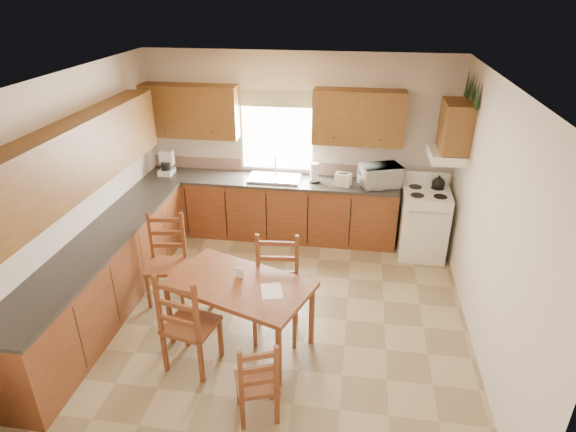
# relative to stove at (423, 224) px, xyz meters

# --- Properties ---
(floor) EXTENTS (4.50, 4.50, 0.00)m
(floor) POSITION_rel_stove_xyz_m (-1.86, -1.71, -0.47)
(floor) COLOR tan
(floor) RESTS_ON ground
(ceiling) EXTENTS (4.50, 4.50, 0.00)m
(ceiling) POSITION_rel_stove_xyz_m (-1.86, -1.71, 2.23)
(ceiling) COLOR olive
(ceiling) RESTS_ON floor
(wall_left) EXTENTS (4.50, 4.50, 0.00)m
(wall_left) POSITION_rel_stove_xyz_m (-4.11, -1.71, 0.88)
(wall_left) COLOR beige
(wall_left) RESTS_ON floor
(wall_right) EXTENTS (4.50, 4.50, 0.00)m
(wall_right) POSITION_rel_stove_xyz_m (0.39, -1.71, 0.88)
(wall_right) COLOR beige
(wall_right) RESTS_ON floor
(wall_back) EXTENTS (4.50, 4.50, 0.00)m
(wall_back) POSITION_rel_stove_xyz_m (-1.86, 0.54, 0.88)
(wall_back) COLOR beige
(wall_back) RESTS_ON floor
(wall_front) EXTENTS (4.50, 4.50, 0.00)m
(wall_front) POSITION_rel_stove_xyz_m (-1.86, -3.96, 0.88)
(wall_front) COLOR beige
(wall_front) RESTS_ON floor
(lower_cab_back) EXTENTS (3.75, 0.60, 0.88)m
(lower_cab_back) POSITION_rel_stove_xyz_m (-2.24, 0.24, -0.03)
(lower_cab_back) COLOR brown
(lower_cab_back) RESTS_ON floor
(lower_cab_left) EXTENTS (0.60, 3.60, 0.88)m
(lower_cab_left) POSITION_rel_stove_xyz_m (-3.81, -1.86, -0.03)
(lower_cab_left) COLOR brown
(lower_cab_left) RESTS_ON floor
(counter_back) EXTENTS (3.75, 0.63, 0.04)m
(counter_back) POSITION_rel_stove_xyz_m (-2.24, 0.24, 0.43)
(counter_back) COLOR #38342F
(counter_back) RESTS_ON lower_cab_back
(counter_left) EXTENTS (0.63, 3.60, 0.04)m
(counter_left) POSITION_rel_stove_xyz_m (-3.81, -1.86, 0.43)
(counter_left) COLOR #38342F
(counter_left) RESTS_ON lower_cab_left
(backsplash) EXTENTS (3.75, 0.01, 0.18)m
(backsplash) POSITION_rel_stove_xyz_m (-2.24, 0.53, 0.54)
(backsplash) COLOR #8F705F
(backsplash) RESTS_ON counter_back
(upper_cab_back_left) EXTENTS (1.41, 0.33, 0.75)m
(upper_cab_back_left) POSITION_rel_stove_xyz_m (-3.41, 0.38, 1.38)
(upper_cab_back_left) COLOR brown
(upper_cab_back_left) RESTS_ON wall_back
(upper_cab_back_right) EXTENTS (1.25, 0.33, 0.75)m
(upper_cab_back_right) POSITION_rel_stove_xyz_m (-1.00, 0.38, 1.38)
(upper_cab_back_right) COLOR brown
(upper_cab_back_right) RESTS_ON wall_back
(upper_cab_left) EXTENTS (0.33, 3.60, 0.75)m
(upper_cab_left) POSITION_rel_stove_xyz_m (-3.95, -1.86, 1.38)
(upper_cab_left) COLOR brown
(upper_cab_left) RESTS_ON wall_left
(upper_cab_stove) EXTENTS (0.33, 0.62, 0.62)m
(upper_cab_stove) POSITION_rel_stove_xyz_m (0.22, -0.06, 1.43)
(upper_cab_stove) COLOR brown
(upper_cab_stove) RESTS_ON wall_right
(range_hood) EXTENTS (0.44, 0.62, 0.12)m
(range_hood) POSITION_rel_stove_xyz_m (0.17, -0.06, 1.05)
(range_hood) COLOR white
(range_hood) RESTS_ON wall_right
(window_frame) EXTENTS (1.13, 0.02, 1.18)m
(window_frame) POSITION_rel_stove_xyz_m (-2.16, 0.51, 1.08)
(window_frame) COLOR white
(window_frame) RESTS_ON wall_back
(window_pane) EXTENTS (1.05, 0.01, 1.10)m
(window_pane) POSITION_rel_stove_xyz_m (-2.16, 0.51, 1.08)
(window_pane) COLOR white
(window_pane) RESTS_ON wall_back
(window_valance) EXTENTS (1.19, 0.01, 0.24)m
(window_valance) POSITION_rel_stove_xyz_m (-2.16, 0.48, 1.58)
(window_valance) COLOR #5F7841
(window_valance) RESTS_ON wall_back
(sink_basin) EXTENTS (0.75, 0.45, 0.04)m
(sink_basin) POSITION_rel_stove_xyz_m (-2.16, 0.24, 0.47)
(sink_basin) COLOR silver
(sink_basin) RESTS_ON counter_back
(pine_decal_a) EXTENTS (0.22, 0.22, 0.36)m
(pine_decal_a) POSITION_rel_stove_xyz_m (0.35, -0.38, 1.91)
(pine_decal_a) COLOR #16351C
(pine_decal_a) RESTS_ON wall_right
(pine_decal_b) EXTENTS (0.22, 0.22, 0.36)m
(pine_decal_b) POSITION_rel_stove_xyz_m (0.35, -0.06, 1.95)
(pine_decal_b) COLOR #16351C
(pine_decal_b) RESTS_ON wall_right
(pine_decal_c) EXTENTS (0.22, 0.22, 0.36)m
(pine_decal_c) POSITION_rel_stove_xyz_m (0.35, 0.26, 1.91)
(pine_decal_c) COLOR #16351C
(pine_decal_c) RESTS_ON wall_right
(stove) EXTENTS (0.65, 0.67, 0.94)m
(stove) POSITION_rel_stove_xyz_m (0.00, 0.00, 0.00)
(stove) COLOR white
(stove) RESTS_ON floor
(coffeemaker) EXTENTS (0.28, 0.31, 0.36)m
(coffeemaker) POSITION_rel_stove_xyz_m (-3.81, 0.21, 0.63)
(coffeemaker) COLOR white
(coffeemaker) RESTS_ON counter_back
(paper_towel) EXTENTS (0.13, 0.13, 0.29)m
(paper_towel) POSITION_rel_stove_xyz_m (-1.58, 0.23, 0.59)
(paper_towel) COLOR white
(paper_towel) RESTS_ON counter_back
(toaster) EXTENTS (0.25, 0.20, 0.18)m
(toaster) POSITION_rel_stove_xyz_m (-1.16, 0.16, 0.54)
(toaster) COLOR white
(toaster) RESTS_ON counter_back
(microwave) EXTENTS (0.61, 0.54, 0.31)m
(microwave) POSITION_rel_stove_xyz_m (-0.64, 0.22, 0.60)
(microwave) COLOR white
(microwave) RESTS_ON counter_back
(dining_table) EXTENTS (1.64, 1.27, 0.78)m
(dining_table) POSITION_rel_stove_xyz_m (-2.09, -2.26, -0.08)
(dining_table) COLOR brown
(dining_table) RESTS_ON floor
(chair_near_left) EXTENTS (0.56, 0.54, 1.12)m
(chair_near_left) POSITION_rel_stove_xyz_m (-2.50, -2.64, 0.09)
(chair_near_left) COLOR brown
(chair_near_left) RESTS_ON floor
(chair_near_right) EXTENTS (0.46, 0.45, 0.86)m
(chair_near_right) POSITION_rel_stove_xyz_m (-1.73, -3.17, -0.04)
(chair_near_right) COLOR brown
(chair_near_right) RESTS_ON floor
(chair_far_left) EXTENTS (0.51, 0.50, 1.08)m
(chair_far_left) POSITION_rel_stove_xyz_m (-3.16, -1.60, 0.07)
(chair_far_left) COLOR brown
(chair_far_left) RESTS_ON floor
(chair_far_right) EXTENTS (0.52, 0.50, 1.14)m
(chair_far_right) POSITION_rel_stove_xyz_m (-1.74, -2.08, 0.10)
(chair_far_right) COLOR brown
(chair_far_right) RESTS_ON floor
(table_paper) EXTENTS (0.27, 0.32, 0.00)m
(table_paper) POSITION_rel_stove_xyz_m (-1.73, -2.36, 0.31)
(table_paper) COLOR white
(table_paper) RESTS_ON dining_table
(table_card) EXTENTS (0.09, 0.04, 0.12)m
(table_card) POSITION_rel_stove_xyz_m (-2.11, -2.16, 0.36)
(table_card) COLOR white
(table_card) RESTS_ON dining_table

